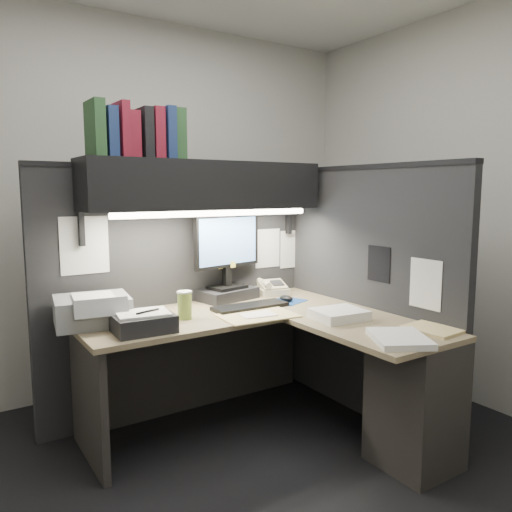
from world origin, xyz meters
name	(u,v)px	position (x,y,z in m)	size (l,w,h in m)	color
floor	(254,469)	(0.00, 0.00, 0.00)	(3.50, 3.50, 0.00)	black
wall_back	(145,206)	(0.00, 1.50, 1.35)	(3.50, 0.04, 2.70)	#BBBAB2
wall_right	(468,208)	(1.75, 0.00, 1.35)	(0.04, 3.00, 2.70)	#BBBAB2
partition_back	(182,291)	(0.03, 0.93, 0.80)	(1.90, 0.06, 1.60)	black
partition_right	(366,295)	(0.98, 0.18, 0.80)	(0.06, 1.50, 1.60)	black
desk	(317,373)	(0.43, 0.00, 0.44)	(1.70, 1.53, 0.73)	#806E51
overhead_shelf	(206,185)	(0.12, 0.75, 1.50)	(1.55, 0.34, 0.30)	black
task_light_tube	(217,213)	(0.12, 0.61, 1.33)	(0.04, 0.04, 1.32)	white
monitor	(227,266)	(0.31, 0.82, 0.96)	(0.53, 0.31, 0.58)	black
keyboard	(250,306)	(0.31, 0.52, 0.74)	(0.49, 0.16, 0.02)	black
mousepad	(288,301)	(0.62, 0.55, 0.73)	(0.22, 0.20, 0.00)	navy
mouse	(286,298)	(0.61, 0.54, 0.75)	(0.07, 0.10, 0.04)	black
telephone	(272,289)	(0.66, 0.79, 0.77)	(0.20, 0.21, 0.08)	#B8AD8D
coffee_cup	(185,306)	(-0.15, 0.50, 0.81)	(0.08, 0.08, 0.15)	#B1C54E
printer	(92,310)	(-0.63, 0.68, 0.81)	(0.39, 0.33, 0.16)	gray
notebook_stack	(143,323)	(-0.44, 0.39, 0.78)	(0.31, 0.26, 0.09)	black
open_folder	(258,316)	(0.24, 0.32, 0.73)	(0.44, 0.29, 0.01)	#D5BB77
paper_stack_a	(339,314)	(0.60, 0.01, 0.76)	(0.29, 0.24, 0.06)	white
paper_stack_b	(400,339)	(0.55, -0.48, 0.75)	(0.25, 0.32, 0.03)	white
manila_stack	(432,329)	(0.84, -0.44, 0.74)	(0.21, 0.27, 0.02)	#D5BB77
binder_row	(138,133)	(-0.31, 0.75, 1.80)	(0.54, 0.25, 0.31)	#254B27
pinned_papers	(261,255)	(0.42, 0.56, 1.05)	(1.76, 1.31, 0.51)	white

